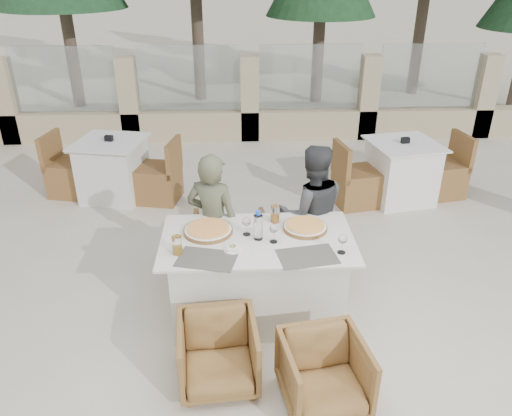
{
  "coord_description": "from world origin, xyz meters",
  "views": [
    {
      "loc": [
        -0.24,
        -3.45,
        2.87
      ],
      "look_at": [
        -0.08,
        0.4,
        0.9
      ],
      "focal_mm": 35.0,
      "sensor_mm": 36.0,
      "label": 1
    }
  ],
  "objects_px": {
    "wine_glass_near": "(274,232)",
    "armchair_far_right": "(300,251)",
    "wine_glass_centre": "(247,225)",
    "beer_glass_left": "(177,245)",
    "armchair_near_left": "(218,353)",
    "pizza_left": "(208,230)",
    "armchair_near_right": "(324,374)",
    "diner_right": "(311,214)",
    "pizza_right": "(305,227)",
    "armchair_far_left": "(229,251)",
    "dining_table": "(257,277)",
    "bg_table_a": "(113,169)",
    "olive_dish": "(233,248)",
    "wine_glass_corner": "(342,243)",
    "water_bottle": "(258,225)",
    "bg_table_b": "(401,172)",
    "diner_left": "(213,223)",
    "beer_glass_right": "(275,214)"
  },
  "relations": [
    {
      "from": "bg_table_b",
      "to": "armchair_near_left",
      "type": "bearing_deg",
      "value": -137.49
    },
    {
      "from": "water_bottle",
      "to": "pizza_left",
      "type": "bearing_deg",
      "value": 163.31
    },
    {
      "from": "wine_glass_centre",
      "to": "beer_glass_left",
      "type": "xyz_separation_m",
      "value": [
        -0.55,
        -0.27,
        -0.01
      ]
    },
    {
      "from": "olive_dish",
      "to": "armchair_far_left",
      "type": "bearing_deg",
      "value": 93.97
    },
    {
      "from": "armchair_far_right",
      "to": "diner_left",
      "type": "xyz_separation_m",
      "value": [
        -0.82,
        -0.06,
        0.35
      ]
    },
    {
      "from": "dining_table",
      "to": "armchair_near_left",
      "type": "height_order",
      "value": "dining_table"
    },
    {
      "from": "diner_right",
      "to": "wine_glass_near",
      "type": "bearing_deg",
      "value": 53.76
    },
    {
      "from": "dining_table",
      "to": "bg_table_a",
      "type": "relative_size",
      "value": 0.98
    },
    {
      "from": "wine_glass_near",
      "to": "olive_dish",
      "type": "bearing_deg",
      "value": -161.46
    },
    {
      "from": "pizza_right",
      "to": "armchair_far_left",
      "type": "xyz_separation_m",
      "value": [
        -0.67,
        0.4,
        -0.47
      ]
    },
    {
      "from": "beer_glass_left",
      "to": "bg_table_a",
      "type": "bearing_deg",
      "value": 112.65
    },
    {
      "from": "wine_glass_near",
      "to": "wine_glass_corner",
      "type": "bearing_deg",
      "value": -19.61
    },
    {
      "from": "dining_table",
      "to": "armchair_far_left",
      "type": "height_order",
      "value": "dining_table"
    },
    {
      "from": "water_bottle",
      "to": "diner_right",
      "type": "bearing_deg",
      "value": 48.01
    },
    {
      "from": "olive_dish",
      "to": "armchair_near_right",
      "type": "distance_m",
      "value": 1.17
    },
    {
      "from": "beer_glass_right",
      "to": "olive_dish",
      "type": "xyz_separation_m",
      "value": [
        -0.37,
        -0.46,
        -0.06
      ]
    },
    {
      "from": "dining_table",
      "to": "diner_left",
      "type": "xyz_separation_m",
      "value": [
        -0.39,
        0.45,
        0.29
      ]
    },
    {
      "from": "pizza_right",
      "to": "diner_left",
      "type": "bearing_deg",
      "value": 158.96
    },
    {
      "from": "pizza_right",
      "to": "olive_dish",
      "type": "height_order",
      "value": "pizza_right"
    },
    {
      "from": "wine_glass_near",
      "to": "armchair_far_left",
      "type": "relative_size",
      "value": 0.26
    },
    {
      "from": "water_bottle",
      "to": "wine_glass_corner",
      "type": "xyz_separation_m",
      "value": [
        0.65,
        -0.24,
        -0.04
      ]
    },
    {
      "from": "beer_glass_left",
      "to": "armchair_far_right",
      "type": "xyz_separation_m",
      "value": [
        1.07,
        0.71,
        -0.52
      ]
    },
    {
      "from": "pizza_left",
      "to": "armchair_far_left",
      "type": "xyz_separation_m",
      "value": [
        0.16,
        0.42,
        -0.47
      ]
    },
    {
      "from": "wine_glass_near",
      "to": "wine_glass_corner",
      "type": "relative_size",
      "value": 1.0
    },
    {
      "from": "wine_glass_corner",
      "to": "water_bottle",
      "type": "bearing_deg",
      "value": 159.53
    },
    {
      "from": "wine_glass_near",
      "to": "beer_glass_left",
      "type": "relative_size",
      "value": 1.19
    },
    {
      "from": "olive_dish",
      "to": "armchair_far_right",
      "type": "height_order",
      "value": "olive_dish"
    },
    {
      "from": "armchair_far_right",
      "to": "armchair_near_left",
      "type": "xyz_separation_m",
      "value": [
        -0.75,
        -1.29,
        -0.06
      ]
    },
    {
      "from": "water_bottle",
      "to": "beer_glass_left",
      "type": "bearing_deg",
      "value": -162.57
    },
    {
      "from": "beer_glass_left",
      "to": "armchair_near_right",
      "type": "height_order",
      "value": "beer_glass_left"
    },
    {
      "from": "water_bottle",
      "to": "olive_dish",
      "type": "bearing_deg",
      "value": -141.49
    },
    {
      "from": "wine_glass_centre",
      "to": "beer_glass_right",
      "type": "bearing_deg",
      "value": 40.41
    },
    {
      "from": "bg_table_a",
      "to": "bg_table_b",
      "type": "xyz_separation_m",
      "value": [
        3.69,
        -0.23,
        0.0
      ]
    },
    {
      "from": "wine_glass_near",
      "to": "armchair_far_right",
      "type": "bearing_deg",
      "value": 61.82
    },
    {
      "from": "armchair_near_left",
      "to": "pizza_left",
      "type": "bearing_deg",
      "value": 90.42
    },
    {
      "from": "wine_glass_corner",
      "to": "beer_glass_left",
      "type": "distance_m",
      "value": 1.29
    },
    {
      "from": "wine_glass_corner",
      "to": "wine_glass_centre",
      "type": "bearing_deg",
      "value": 156.99
    },
    {
      "from": "pizza_right",
      "to": "wine_glass_near",
      "type": "xyz_separation_m",
      "value": [
        -0.29,
        -0.2,
        0.07
      ]
    },
    {
      "from": "armchair_far_right",
      "to": "armchair_near_left",
      "type": "relative_size",
      "value": 1.21
    },
    {
      "from": "wine_glass_centre",
      "to": "bg_table_b",
      "type": "bearing_deg",
      "value": 47.13
    },
    {
      "from": "beer_glass_left",
      "to": "armchair_near_left",
      "type": "xyz_separation_m",
      "value": [
        0.31,
        -0.58,
        -0.58
      ]
    },
    {
      "from": "diner_left",
      "to": "bg_table_b",
      "type": "distance_m",
      "value": 2.95
    },
    {
      "from": "olive_dish",
      "to": "armchair_near_left",
      "type": "bearing_deg",
      "value": -101.07
    },
    {
      "from": "wine_glass_near",
      "to": "armchair_far_right",
      "type": "xyz_separation_m",
      "value": [
        0.3,
        0.57,
        -0.54
      ]
    },
    {
      "from": "armchair_near_right",
      "to": "armchair_far_right",
      "type": "bearing_deg",
      "value": 79.65
    },
    {
      "from": "olive_dish",
      "to": "wine_glass_corner",
      "type": "bearing_deg",
      "value": -5.04
    },
    {
      "from": "armchair_far_right",
      "to": "dining_table",
      "type": "bearing_deg",
      "value": 43.63
    },
    {
      "from": "armchair_far_left",
      "to": "bg_table_a",
      "type": "height_order",
      "value": "bg_table_a"
    },
    {
      "from": "armchair_near_right",
      "to": "diner_right",
      "type": "height_order",
      "value": "diner_right"
    },
    {
      "from": "diner_left",
      "to": "wine_glass_near",
      "type": "bearing_deg",
      "value": 155.09
    }
  ]
}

